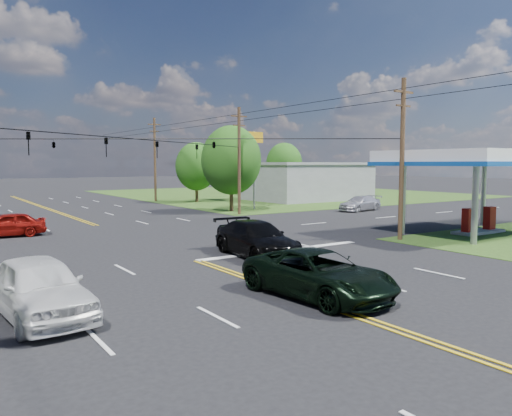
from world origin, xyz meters
TOP-DOWN VIEW (x-y plane):
  - ground at (0.00, 12.00)m, footprint 280.00×280.00m
  - grass_ne at (35.00, 44.00)m, footprint 46.00×48.00m
  - stop_bar at (5.00, 4.00)m, footprint 10.00×0.50m
  - retail_ne at (30.00, 32.00)m, footprint 14.00×10.00m
  - gas_canopy at (19.50, 2.00)m, footprint 12.20×8.20m
  - pole_se at (13.00, 3.00)m, footprint 1.60×0.28m
  - pole_ne at (13.00, 21.00)m, footprint 1.60×0.28m
  - pole_right_far at (13.00, 40.00)m, footprint 1.60×0.28m
  - span_wire_signals at (0.00, 12.00)m, footprint 26.00×18.00m
  - power_lines at (0.00, 10.00)m, footprint 26.04×100.00m
  - tree_right_a at (14.00, 24.00)m, footprint 5.70×5.70m
  - tree_right_b at (16.50, 36.00)m, footprint 4.94×4.94m
  - tree_far_r at (34.00, 42.00)m, footprint 5.32×5.32m
  - pickup_dkgreen at (0.50, -3.95)m, footprint 3.09×5.93m
  - suv_black at (3.00, 3.50)m, footprint 2.91×6.09m
  - pickup_white at (-7.84, -1.10)m, footprint 2.60×5.50m
  - sedan_red at (-6.23, 17.50)m, footprint 4.57×2.04m
  - sedan_far at (24.55, 17.50)m, footprint 5.18×2.66m
  - polesign_ne at (17.00, 24.59)m, footprint 2.14×0.48m

SIDE VIEW (x-z plane):
  - ground at x=0.00m, z-range 0.00..0.00m
  - grass_ne at x=35.00m, z-range -0.01..0.01m
  - stop_bar at x=5.00m, z-range -0.01..0.01m
  - sedan_far at x=24.55m, z-range 0.00..1.44m
  - sedan_red at x=-6.23m, z-range 0.00..1.53m
  - pickup_dkgreen at x=0.50m, z-range 0.00..1.60m
  - suv_black at x=3.00m, z-range 0.00..1.71m
  - pickup_white at x=-7.84m, z-range 0.00..1.82m
  - retail_ne at x=30.00m, z-range 0.00..4.40m
  - tree_right_b at x=16.50m, z-range 0.68..7.76m
  - tree_far_r at x=34.00m, z-range 0.73..8.36m
  - gas_canopy at x=19.50m, z-range 2.04..7.39m
  - tree_right_a at x=14.00m, z-range 0.78..8.96m
  - pole_se at x=13.00m, z-range 0.17..9.67m
  - pole_ne at x=13.00m, z-range 0.17..9.67m
  - pole_right_far at x=13.00m, z-range 0.17..10.17m
  - polesign_ne at x=17.00m, z-range 2.11..9.84m
  - span_wire_signals at x=0.00m, z-range 5.43..6.56m
  - power_lines at x=0.00m, z-range 8.28..8.92m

